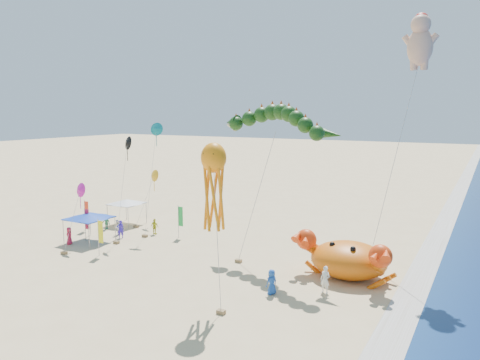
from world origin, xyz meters
name	(u,v)px	position (x,y,z in m)	size (l,w,h in m)	color
ground	(250,267)	(0.00, 0.00, 0.00)	(320.00, 320.00, 0.00)	#D1B784
foam_strip	(411,296)	(12.00, 0.00, 0.01)	(320.00, 320.00, 0.00)	silver
crab_inflatable	(348,259)	(7.38, 1.28, 1.46)	(7.58, 5.88, 3.32)	#DA5F0B
dragon_kite	(274,125)	(0.52, 3.08, 11.03)	(11.49, 5.38, 12.29)	#13360E
cherub_kite	(420,41)	(10.73, 6.79, 17.30)	(3.94, 2.61, 19.32)	#DBA386
octopus_kite	(214,180)	(1.32, -7.41, 7.94)	(2.14, 1.95, 10.23)	orange
canopy_blue	(89,216)	(-16.53, -0.72, 2.44)	(3.86, 3.86, 2.71)	gray
canopy_white	(127,202)	(-18.20, 6.21, 2.44)	(3.45, 3.45, 2.71)	gray
feather_flags	(114,220)	(-14.72, 0.55, 2.01)	(10.54, 7.98, 3.20)	gray
beachgoers	(150,238)	(-10.31, 0.44, 0.83)	(26.27, 9.08, 1.85)	#1C4CA7
small_kites	(130,167)	(-14.63, 2.89, 6.72)	(4.32, 13.48, 11.03)	#FAAE1B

